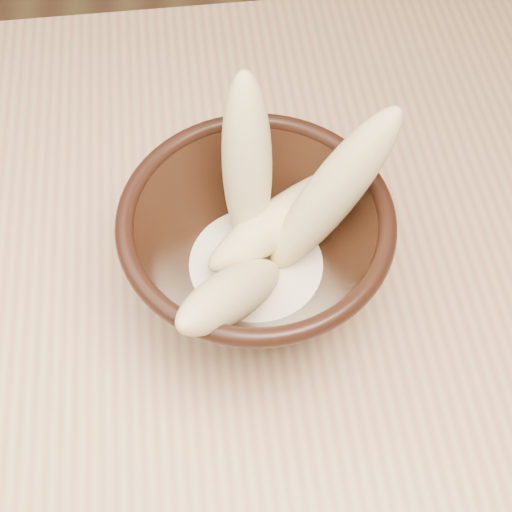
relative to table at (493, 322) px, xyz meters
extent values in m
plane|color=tan|center=(0.00, 0.00, -0.67)|extent=(4.00, 4.00, 0.00)
cube|color=tan|center=(0.00, 0.00, 0.06)|extent=(1.20, 0.80, 0.04)
cylinder|color=tan|center=(-0.54, 0.34, -0.32)|extent=(0.05, 0.05, 0.71)
cylinder|color=black|center=(-0.23, 0.02, 0.08)|extent=(0.09, 0.09, 0.01)
cylinder|color=black|center=(-0.23, 0.02, 0.11)|extent=(0.09, 0.09, 0.01)
torus|color=black|center=(-0.23, 0.02, 0.18)|extent=(0.21, 0.21, 0.01)
cylinder|color=#F1E5C2|center=(-0.23, 0.02, 0.12)|extent=(0.12, 0.12, 0.02)
ellipsoid|color=#F9DD93|center=(-0.23, 0.06, 0.19)|extent=(0.04, 0.09, 0.16)
ellipsoid|color=#F9DD93|center=(-0.17, 0.03, 0.19)|extent=(0.13, 0.07, 0.16)
ellipsoid|color=#F9DD93|center=(-0.20, 0.04, 0.15)|extent=(0.16, 0.11, 0.06)
ellipsoid|color=#F9DD93|center=(-0.25, -0.03, 0.17)|extent=(0.12, 0.13, 0.12)
camera|label=1|loc=(-0.27, -0.29, 0.61)|focal=50.00mm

